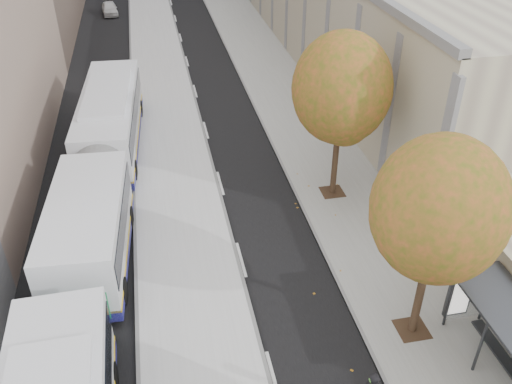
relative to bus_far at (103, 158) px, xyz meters
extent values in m
cube|color=beige|center=(3.30, 10.31, -1.66)|extent=(4.25, 150.00, 0.15)
cube|color=gray|center=(11.30, 10.31, -1.69)|extent=(4.75, 150.00, 0.08)
cube|color=#383A3F|center=(12.67, -13.69, 0.83)|extent=(1.90, 4.40, 0.10)
cylinder|color=black|center=(10.77, -11.69, -0.03)|extent=(0.28, 0.28, 3.24)
sphere|color=#33580F|center=(10.77, -11.69, 3.53)|extent=(4.20, 4.20, 4.20)
cylinder|color=black|center=(10.77, -2.69, 0.04)|extent=(0.28, 0.28, 3.38)
sphere|color=#33580F|center=(10.77, -2.69, 3.75)|extent=(4.40, 4.40, 4.40)
cube|color=silver|center=(0.00, 0.01, -0.15)|extent=(3.91, 19.14, 3.17)
cube|color=black|center=(0.00, 0.01, 0.43)|extent=(3.92, 18.39, 1.10)
cube|color=#138044|center=(0.00, -9.47, -0.52)|extent=(2.01, 0.18, 1.23)
sphere|color=#539938|center=(7.88, -14.75, 0.26)|extent=(0.27, 0.27, 0.27)
imported|color=silver|center=(-0.59, 31.89, -1.14)|extent=(1.74, 3.58, 1.18)
camera|label=1|loc=(2.73, -23.63, 12.96)|focal=38.00mm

